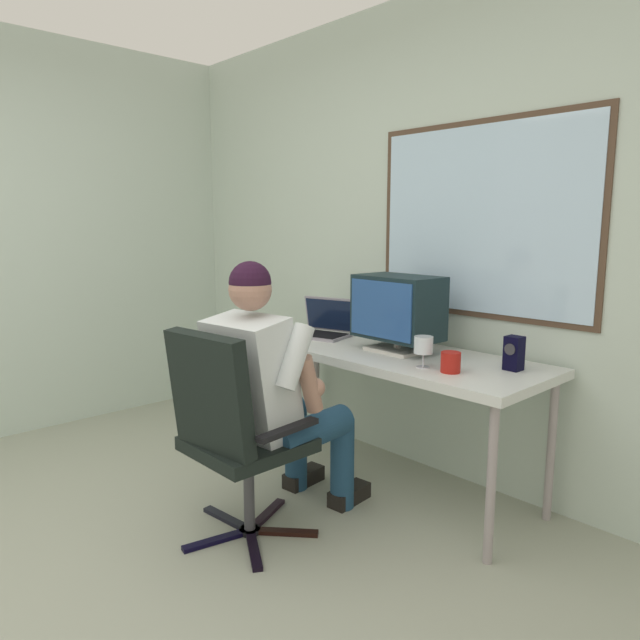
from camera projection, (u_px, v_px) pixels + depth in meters
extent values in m
cube|color=#B7C7BA|center=(430.00, 240.00, 3.27)|extent=(4.47, 0.06, 2.65)
cube|color=#4C3828|center=(481.00, 220.00, 2.97)|extent=(1.27, 0.01, 1.01)
cube|color=silver|center=(481.00, 220.00, 2.97)|extent=(1.21, 0.02, 0.95)
cylinder|color=gray|center=(253.00, 398.00, 3.57)|extent=(0.04, 0.04, 0.70)
cylinder|color=gray|center=(491.00, 484.00, 2.39)|extent=(0.04, 0.04, 0.70)
cylinder|color=gray|center=(316.00, 382.00, 3.93)|extent=(0.04, 0.04, 0.70)
cylinder|color=gray|center=(551.00, 450.00, 2.75)|extent=(0.04, 0.04, 0.70)
cube|color=silver|center=(384.00, 354.00, 3.10)|extent=(1.77, 0.66, 0.04)
cube|color=black|center=(228.00, 519.00, 2.78)|extent=(0.32, 0.08, 0.02)
cube|color=black|center=(217.00, 540.00, 2.60)|extent=(0.11, 0.32, 0.02)
cube|color=black|center=(254.00, 549.00, 2.53)|extent=(0.30, 0.20, 0.02)
cube|color=black|center=(284.00, 532.00, 2.67)|extent=(0.27, 0.25, 0.02)
cube|color=black|center=(266.00, 515.00, 2.82)|extent=(0.17, 0.31, 0.02)
cylinder|color=black|center=(250.00, 530.00, 2.68)|extent=(0.10, 0.10, 0.02)
cylinder|color=#3F3F44|center=(249.00, 489.00, 2.65)|extent=(0.05, 0.05, 0.39)
cube|color=black|center=(248.00, 444.00, 2.61)|extent=(0.47, 0.47, 0.06)
cube|color=black|center=(209.00, 393.00, 2.41)|extent=(0.46, 0.17, 0.51)
cube|color=black|center=(288.00, 430.00, 2.42)|extent=(0.08, 0.33, 0.02)
cube|color=black|center=(211.00, 405.00, 2.76)|extent=(0.08, 0.33, 0.02)
cylinder|color=navy|center=(312.00, 431.00, 2.69)|extent=(0.19, 0.46, 0.15)
cylinder|color=navy|center=(342.00, 463.00, 2.89)|extent=(0.12, 0.12, 0.46)
cube|color=black|center=(349.00, 495.00, 2.97)|extent=(0.12, 0.25, 0.08)
cylinder|color=navy|center=(265.00, 416.00, 2.90)|extent=(0.19, 0.46, 0.15)
cylinder|color=navy|center=(296.00, 447.00, 3.10)|extent=(0.12, 0.12, 0.46)
cube|color=black|center=(304.00, 477.00, 3.18)|extent=(0.12, 0.25, 0.08)
cube|color=silver|center=(252.00, 378.00, 2.58)|extent=(0.41, 0.34, 0.57)
sphere|color=#A37561|center=(250.00, 289.00, 2.51)|extent=(0.19, 0.19, 0.19)
sphere|color=black|center=(250.00, 282.00, 2.51)|extent=(0.19, 0.19, 0.19)
cylinder|color=silver|center=(295.00, 357.00, 2.45)|extent=(0.11, 0.21, 0.29)
cylinder|color=#A37561|center=(309.00, 384.00, 2.54)|extent=(0.09, 0.16, 0.27)
sphere|color=#A37561|center=(315.00, 388.00, 2.58)|extent=(0.09, 0.09, 0.09)
cylinder|color=silver|center=(228.00, 343.00, 2.74)|extent=(0.11, 0.21, 0.29)
cylinder|color=#A37561|center=(250.00, 348.00, 2.85)|extent=(0.09, 0.19, 0.27)
sphere|color=#A37561|center=(264.00, 332.00, 2.91)|extent=(0.09, 0.09, 0.09)
cube|color=beige|center=(397.00, 349.00, 3.07)|extent=(0.30, 0.24, 0.02)
cylinder|color=beige|center=(397.00, 343.00, 3.06)|extent=(0.04, 0.04, 0.05)
cube|color=black|center=(398.00, 307.00, 3.03)|extent=(0.46, 0.28, 0.33)
cube|color=#264C8C|center=(380.00, 310.00, 2.94)|extent=(0.41, 0.02, 0.29)
cube|color=gray|center=(318.00, 335.00, 3.45)|extent=(0.39, 0.30, 0.02)
cube|color=black|center=(318.00, 334.00, 3.45)|extent=(0.35, 0.26, 0.00)
cube|color=gray|center=(330.00, 314.00, 3.54)|extent=(0.34, 0.14, 0.21)
cube|color=#0F1933|center=(329.00, 315.00, 3.54)|extent=(0.32, 0.12, 0.18)
cylinder|color=silver|center=(423.00, 367.00, 2.72)|extent=(0.06, 0.06, 0.00)
cylinder|color=silver|center=(423.00, 360.00, 2.71)|extent=(0.01, 0.01, 0.06)
cylinder|color=silver|center=(424.00, 345.00, 2.70)|extent=(0.09, 0.09, 0.08)
cylinder|color=#61050E|center=(423.00, 349.00, 2.70)|extent=(0.08, 0.08, 0.04)
cube|color=black|center=(514.00, 353.00, 2.65)|extent=(0.08, 0.07, 0.16)
cylinder|color=#333338|center=(510.00, 349.00, 2.63)|extent=(0.05, 0.01, 0.05)
cylinder|color=#A31913|center=(451.00, 362.00, 2.62)|extent=(0.09, 0.09, 0.09)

